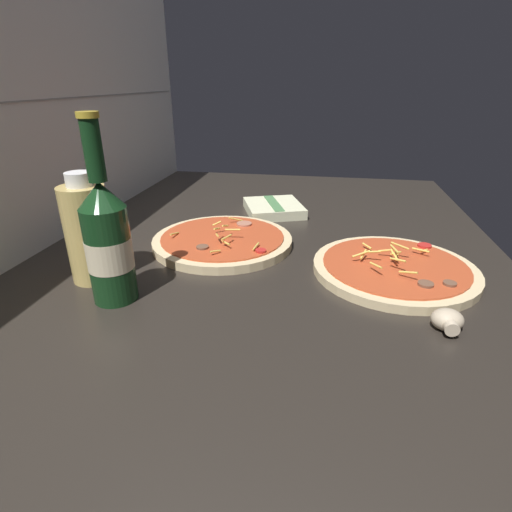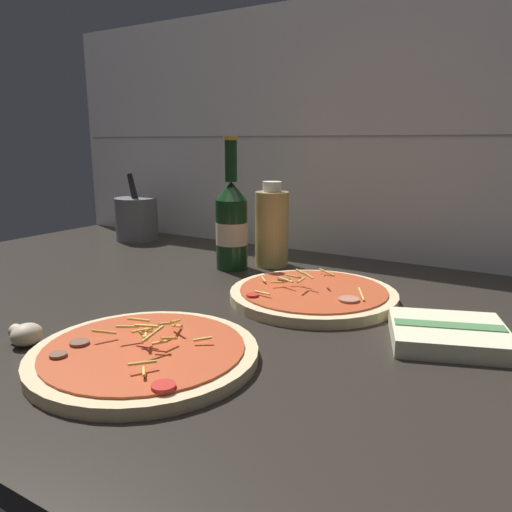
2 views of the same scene
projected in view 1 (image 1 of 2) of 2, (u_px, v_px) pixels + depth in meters
counter_slab at (263, 284)px, 68.91cm from camera, size 160.00×90.00×2.50cm
pizza_near at (394, 268)px, 69.57cm from camera, size 28.01×28.01×4.90cm
pizza_far at (223, 241)px, 81.39cm from camera, size 28.26×28.26×4.92cm
beer_bottle at (108, 241)px, 58.03cm from camera, size 6.70×6.70×27.35cm
oil_bottle at (88, 232)px, 64.82cm from camera, size 7.22×7.22×18.10cm
mushroom_left at (448, 320)px, 53.46cm from camera, size 4.46×4.25×2.97cm
dish_towel at (274, 208)px, 101.12cm from camera, size 18.56×17.73×2.56cm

